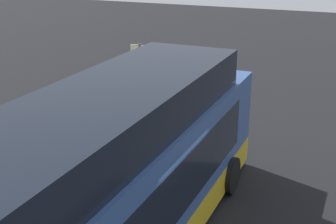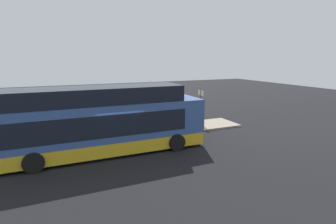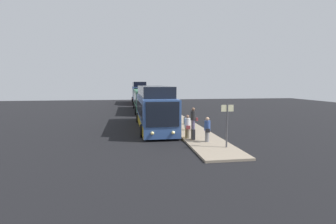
% 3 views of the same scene
% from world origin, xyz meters
% --- Properties ---
extents(ground, '(80.00, 80.00, 0.00)m').
position_xyz_m(ground, '(0.00, 0.00, 0.00)').
color(ground, black).
extents(platform, '(20.00, 2.69, 0.13)m').
position_xyz_m(platform, '(0.00, 2.94, 0.07)').
color(platform, gray).
rests_on(platform, ground).
extents(bus_lead, '(11.37, 2.88, 3.69)m').
position_xyz_m(bus_lead, '(-0.76, 0.15, 1.65)').
color(bus_lead, '#33518C').
rests_on(bus_lead, ground).
extents(passenger_boarding, '(0.63, 0.48, 1.63)m').
position_xyz_m(passenger_boarding, '(5.92, 2.97, 1.00)').
color(passenger_boarding, gray).
rests_on(passenger_boarding, platform).
extents(passenger_waiting, '(0.61, 0.44, 1.63)m').
position_xyz_m(passenger_waiting, '(4.56, 1.95, 1.00)').
color(passenger_waiting, '#6B604C').
rests_on(passenger_waiting, platform).
extents(passenger_with_bags, '(0.44, 0.60, 1.86)m').
position_xyz_m(passenger_with_bags, '(1.74, 3.10, 1.14)').
color(passenger_with_bags, '#4C476B').
rests_on(passenger_with_bags, platform).
extents(suitcase, '(0.40, 0.20, 0.94)m').
position_xyz_m(suitcase, '(5.13, 2.22, 0.49)').
color(suitcase, black).
rests_on(suitcase, platform).
extents(sign_post, '(0.10, 0.76, 2.61)m').
position_xyz_m(sign_post, '(7.55, 3.66, 1.77)').
color(sign_post, '#4C4C51').
rests_on(sign_post, platform).
extents(trash_bin, '(0.44, 0.44, 0.65)m').
position_xyz_m(trash_bin, '(-1.44, 3.23, 0.46)').
color(trash_bin, '#3F3F44').
rests_on(trash_bin, platform).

